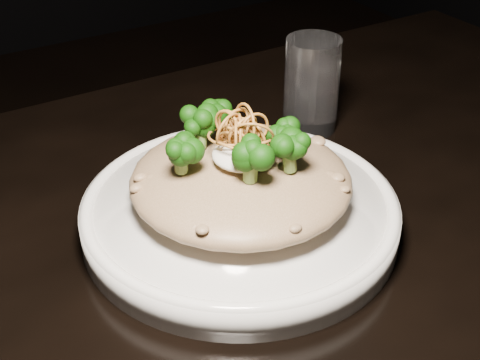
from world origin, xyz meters
The scene contains 7 objects.
table centered at (0.00, 0.00, 0.67)m, with size 1.10×0.80×0.75m.
plate centered at (-0.08, 0.04, 0.77)m, with size 0.30×0.30×0.03m, color white.
risotto centered at (-0.07, 0.04, 0.80)m, with size 0.21×0.21×0.05m, color brown.
broccoli centered at (-0.08, 0.04, 0.85)m, with size 0.15×0.15×0.05m, color black, non-canonical shape.
cheese centered at (-0.08, 0.03, 0.83)m, with size 0.06×0.06×0.02m, color white.
shallots centered at (-0.07, 0.04, 0.86)m, with size 0.06×0.06×0.04m, color brown, non-canonical shape.
drinking_glass centered at (0.10, 0.17, 0.81)m, with size 0.06×0.06×0.11m, color silver.
Camera 1 is at (-0.35, -0.41, 1.14)m, focal length 50.00 mm.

